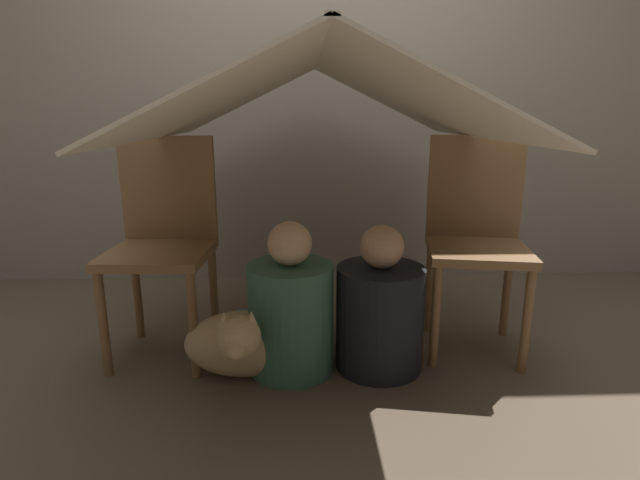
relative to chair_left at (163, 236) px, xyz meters
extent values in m
plane|color=brown|center=(0.65, -0.21, -0.51)|extent=(8.80, 8.80, 0.00)
cube|color=gray|center=(0.65, 0.98, 0.74)|extent=(7.00, 0.05, 2.50)
cylinder|color=brown|center=(-0.19, -0.24, -0.29)|extent=(0.04, 0.04, 0.43)
cylinder|color=brown|center=(0.16, -0.26, -0.29)|extent=(0.04, 0.04, 0.43)
cylinder|color=brown|center=(-0.17, 0.11, -0.29)|extent=(0.04, 0.04, 0.43)
cylinder|color=brown|center=(0.18, 0.09, -0.29)|extent=(0.04, 0.04, 0.43)
cube|color=brown|center=(0.00, -0.07, -0.06)|extent=(0.43, 0.43, 0.04)
cube|color=brown|center=(0.01, 0.11, 0.18)|extent=(0.41, 0.05, 0.45)
cylinder|color=brown|center=(1.11, -0.22, -0.29)|extent=(0.04, 0.04, 0.43)
cylinder|color=brown|center=(1.46, -0.28, -0.29)|extent=(0.04, 0.04, 0.43)
cylinder|color=brown|center=(1.17, 0.13, -0.29)|extent=(0.04, 0.04, 0.43)
cylinder|color=brown|center=(1.52, 0.07, -0.29)|extent=(0.04, 0.04, 0.43)
cube|color=brown|center=(1.31, -0.07, -0.06)|extent=(0.47, 0.47, 0.04)
cube|color=brown|center=(1.35, 0.11, 0.18)|extent=(0.40, 0.10, 0.45)
cube|color=silver|center=(0.33, -0.07, 0.56)|extent=(0.66, 1.50, 0.33)
cube|color=silver|center=(0.98, -0.07, 0.56)|extent=(0.66, 1.50, 0.33)
cube|color=silver|center=(0.65, -0.07, 0.72)|extent=(0.04, 1.50, 0.01)
cylinder|color=#38664C|center=(0.53, -0.21, -0.29)|extent=(0.34, 0.34, 0.44)
sphere|color=#D6A884|center=(0.53, -0.21, 0.02)|extent=(0.17, 0.17, 0.17)
cylinder|color=black|center=(0.89, -0.20, -0.30)|extent=(0.35, 0.35, 0.42)
sphere|color=tan|center=(0.89, -0.20, 0.00)|extent=(0.17, 0.17, 0.17)
ellipsoid|color=tan|center=(0.36, -0.25, -0.37)|extent=(0.47, 0.21, 0.27)
sphere|color=tan|center=(0.36, -0.43, -0.26)|extent=(0.16, 0.16, 0.16)
ellipsoid|color=tan|center=(0.36, -0.50, -0.28)|extent=(0.06, 0.08, 0.06)
cone|color=tan|center=(0.31, -0.43, -0.20)|extent=(0.06, 0.06, 0.07)
cone|color=tan|center=(0.40, -0.43, -0.20)|extent=(0.06, 0.06, 0.07)
cube|color=#4C7FB2|center=(0.48, 0.00, -0.46)|extent=(0.43, 0.34, 0.10)
camera|label=1|loc=(0.58, -2.05, 0.51)|focal=28.00mm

